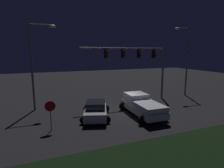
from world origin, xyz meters
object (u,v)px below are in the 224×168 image
object	(u,v)px
street_lamp_left	(37,57)
traffic_signal_gantry	(139,58)
street_lamp_right	(185,54)
stop_sign	(50,110)
pickup_truck	(141,104)
car_sedan	(96,109)

from	to	relation	value
street_lamp_left	traffic_signal_gantry	bearing A→B (deg)	-3.11
street_lamp_right	stop_sign	xyz separation A→B (m)	(-16.99, -5.34, -3.91)
traffic_signal_gantry	pickup_truck	bearing A→B (deg)	-116.37
pickup_truck	car_sedan	distance (m)	4.16
car_sedan	traffic_signal_gantry	bearing A→B (deg)	-41.59
traffic_signal_gantry	street_lamp_left	xyz separation A→B (m)	(-10.89, 0.59, 0.23)
pickup_truck	car_sedan	xyz separation A→B (m)	(-4.07, 0.83, -0.26)
traffic_signal_gantry	stop_sign	distance (m)	11.84
car_sedan	street_lamp_right	distance (m)	14.55
pickup_truck	car_sedan	world-z (taller)	pickup_truck
car_sedan	stop_sign	distance (m)	4.14
pickup_truck	street_lamp_left	world-z (taller)	street_lamp_left
stop_sign	traffic_signal_gantry	bearing A→B (deg)	26.76
pickup_truck	traffic_signal_gantry	bearing A→B (deg)	-24.84
traffic_signal_gantry	stop_sign	size ratio (longest dim) A/B	4.63
traffic_signal_gantry	street_lamp_right	world-z (taller)	street_lamp_right
traffic_signal_gantry	street_lamp_left	world-z (taller)	street_lamp_left
car_sedan	street_lamp_right	xyz separation A→B (m)	(13.18, 3.92, 4.73)
pickup_truck	stop_sign	bearing A→B (deg)	95.81
traffic_signal_gantry	street_lamp_left	bearing A→B (deg)	176.89
stop_sign	street_lamp_left	bearing A→B (deg)	97.82
pickup_truck	street_lamp_right	distance (m)	11.21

